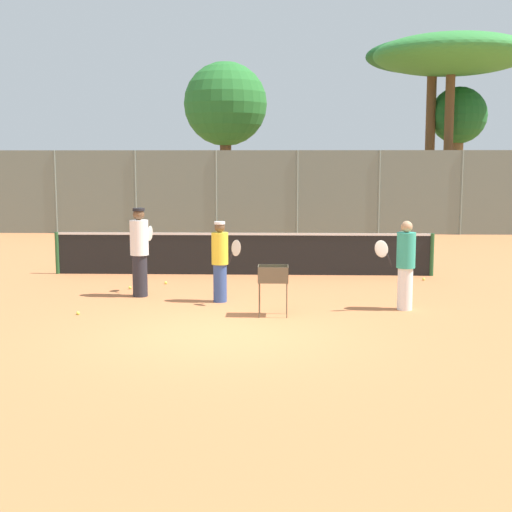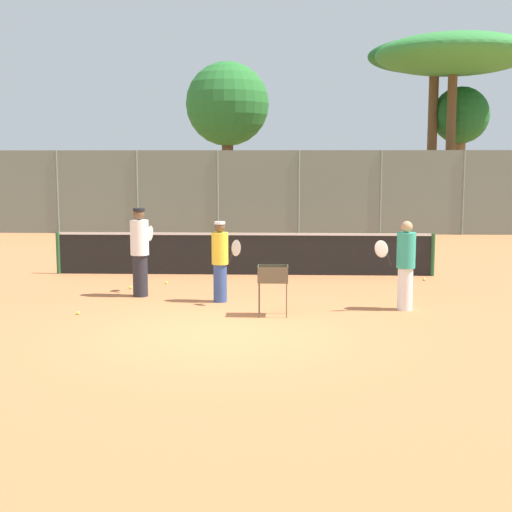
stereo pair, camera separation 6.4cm
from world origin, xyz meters
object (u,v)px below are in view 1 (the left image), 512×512
at_px(player_white_outfit, 140,251).
at_px(player_red_cap, 405,264).
at_px(parked_car, 136,209).
at_px(ball_cart, 273,278).
at_px(player_yellow_shirt, 220,260).
at_px(tennis_net, 243,253).

xyz_separation_m(player_white_outfit, player_red_cap, (5.40, -1.20, -0.09)).
relative_size(player_white_outfit, parked_car, 0.45).
height_order(player_red_cap, ball_cart, player_red_cap).
bearing_deg(ball_cart, player_red_cap, 14.08).
bearing_deg(player_white_outfit, parked_car, 25.14).
relative_size(player_yellow_shirt, parked_car, 0.39).
relative_size(tennis_net, player_yellow_shirt, 5.82).
height_order(player_yellow_shirt, ball_cart, player_yellow_shirt).
height_order(player_white_outfit, ball_cart, player_white_outfit).
xyz_separation_m(tennis_net, player_yellow_shirt, (-0.28, -3.53, 0.30)).
bearing_deg(player_white_outfit, tennis_net, -20.93).
bearing_deg(parked_car, ball_cart, -71.65).
bearing_deg(tennis_net, player_white_outfit, -124.41).
bearing_deg(player_red_cap, parked_car, -86.30).
distance_m(tennis_net, player_red_cap, 5.37).
bearing_deg(player_white_outfit, ball_cart, -109.33).
distance_m(player_yellow_shirt, ball_cart, 1.70).
bearing_deg(player_yellow_shirt, player_white_outfit, -150.03).
relative_size(ball_cart, parked_car, 0.22).
height_order(tennis_net, player_white_outfit, player_white_outfit).
distance_m(player_white_outfit, player_yellow_shirt, 1.85).
xyz_separation_m(player_yellow_shirt, parked_car, (-5.45, 18.44, -0.20)).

